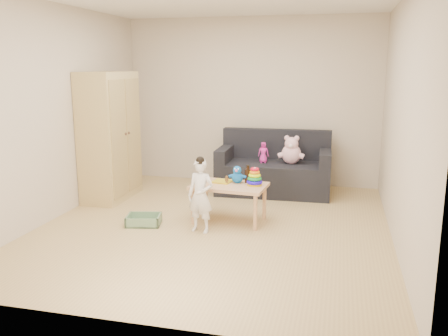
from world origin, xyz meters
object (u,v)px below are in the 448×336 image
(toddler, at_px, (201,197))
(play_table, at_px, (229,203))
(wardrobe, at_px, (110,136))
(sofa, at_px, (274,178))

(toddler, bearing_deg, play_table, 71.99)
(wardrobe, xyz_separation_m, sofa, (2.21, 0.80, -0.66))
(wardrobe, relative_size, toddler, 2.15)
(wardrobe, height_order, toddler, wardrobe)
(wardrobe, distance_m, toddler, 2.01)
(wardrobe, bearing_deg, play_table, -18.88)
(play_table, height_order, toddler, toddler)
(sofa, bearing_deg, wardrobe, -161.72)
(sofa, relative_size, toddler, 1.99)
(play_table, bearing_deg, wardrobe, 161.12)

